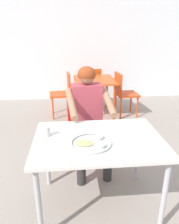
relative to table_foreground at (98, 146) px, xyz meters
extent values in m
cube|color=gray|center=(0.05, 0.02, -0.67)|extent=(12.00, 12.00, 0.05)
cube|color=white|center=(0.05, 3.59, 1.05)|extent=(12.00, 0.12, 3.40)
cube|color=silver|center=(0.00, 0.00, 0.06)|extent=(1.11, 0.79, 0.03)
cylinder|color=#B2B2B7|center=(-0.50, -0.33, -0.30)|extent=(0.04, 0.04, 0.69)
cylinder|color=#B2B2B7|center=(0.50, -0.33, -0.30)|extent=(0.04, 0.04, 0.69)
cylinder|color=#B2B2B7|center=(-0.50, 0.33, -0.30)|extent=(0.04, 0.04, 0.69)
cylinder|color=#B2B2B7|center=(0.50, 0.33, -0.30)|extent=(0.04, 0.04, 0.69)
cylinder|color=#B7BABF|center=(-0.07, -0.10, 0.08)|extent=(0.34, 0.34, 0.01)
torus|color=#B7BABF|center=(-0.07, -0.10, 0.09)|extent=(0.34, 0.34, 0.01)
cylinder|color=#B2B5BA|center=(0.00, -0.16, 0.09)|extent=(0.07, 0.07, 0.02)
cylinder|color=maroon|center=(0.00, -0.16, 0.10)|extent=(0.06, 0.06, 0.01)
cylinder|color=#B2B5BA|center=(0.00, -0.03, 0.09)|extent=(0.07, 0.07, 0.02)
cylinder|color=#B77F23|center=(0.00, -0.03, 0.10)|extent=(0.06, 0.06, 0.01)
ellipsoid|color=tan|center=(-0.13, -0.10, 0.09)|extent=(0.17, 0.14, 0.01)
ellipsoid|color=tan|center=(-0.13, -0.08, 0.10)|extent=(0.11, 0.07, 0.01)
cylinder|color=silver|center=(-0.45, 0.08, 0.12)|extent=(0.07, 0.07, 0.09)
cylinder|color=#593319|center=(-0.45, 0.08, 0.15)|extent=(0.06, 0.06, 0.02)
cube|color=red|center=(-0.04, 0.77, -0.20)|extent=(0.48, 0.48, 0.04)
cube|color=red|center=(-0.07, 0.97, 0.01)|extent=(0.41, 0.09, 0.38)
cylinder|color=red|center=(0.16, 0.62, -0.43)|extent=(0.03, 0.03, 0.43)
cylinder|color=red|center=(-0.19, 0.58, -0.43)|extent=(0.03, 0.03, 0.43)
cylinder|color=red|center=(0.11, 0.97, -0.43)|extent=(0.03, 0.03, 0.43)
cylinder|color=red|center=(-0.24, 0.92, -0.43)|extent=(0.03, 0.03, 0.43)
cylinder|color=#2C2C2C|center=(0.16, 0.35, -0.41)|extent=(0.10, 0.10, 0.47)
cylinder|color=#2C2C2C|center=(0.13, 0.55, -0.14)|extent=(0.17, 0.41, 0.12)
cylinder|color=#2C2C2C|center=(-0.14, 0.31, -0.41)|extent=(0.10, 0.10, 0.47)
cylinder|color=#2C2C2C|center=(-0.16, 0.51, -0.14)|extent=(0.17, 0.41, 0.12)
cube|color=#B23F4C|center=(-0.04, 0.72, 0.12)|extent=(0.36, 0.24, 0.52)
cylinder|color=#996B4C|center=(0.19, 0.57, 0.22)|extent=(0.13, 0.46, 0.25)
cylinder|color=#996B4C|center=(-0.22, 0.52, 0.22)|extent=(0.13, 0.46, 0.25)
sphere|color=#996B4C|center=(-0.04, 0.72, 0.48)|extent=(0.19, 0.19, 0.19)
ellipsoid|color=maroon|center=(-0.04, 0.72, 0.49)|extent=(0.21, 0.20, 0.18)
cube|color=#E04C19|center=(0.24, 2.36, 0.07)|extent=(0.77, 0.90, 0.03)
cylinder|color=#B33D14|center=(-0.09, 1.97, -0.29)|extent=(0.04, 0.04, 0.70)
cylinder|color=#B33D14|center=(0.56, 1.97, -0.29)|extent=(0.04, 0.04, 0.70)
cylinder|color=#B33D14|center=(-0.09, 2.75, -0.29)|extent=(0.04, 0.04, 0.70)
cylinder|color=#B33D14|center=(0.56, 2.75, -0.29)|extent=(0.04, 0.04, 0.70)
cube|color=#EB4518|center=(-0.43, 2.37, -0.20)|extent=(0.42, 0.43, 0.04)
cube|color=#EB4518|center=(-0.25, 2.38, 0.01)|extent=(0.07, 0.38, 0.39)
cylinder|color=#EB4518|center=(-0.57, 2.19, -0.43)|extent=(0.03, 0.03, 0.43)
cylinder|color=#EB4518|center=(-0.60, 2.51, -0.43)|extent=(0.03, 0.03, 0.43)
cylinder|color=#EB4518|center=(-0.26, 2.22, -0.43)|extent=(0.03, 0.03, 0.43)
cylinder|color=#EB4518|center=(-0.29, 2.54, -0.43)|extent=(0.03, 0.03, 0.43)
cube|color=#CE451A|center=(0.88, 2.30, -0.21)|extent=(0.44, 0.45, 0.04)
cube|color=#CE451A|center=(0.69, 2.28, 0.01)|extent=(0.07, 0.40, 0.40)
cylinder|color=#CE451A|center=(1.03, 2.48, -0.44)|extent=(0.03, 0.03, 0.42)
cylinder|color=#CE451A|center=(1.06, 2.14, -0.44)|extent=(0.03, 0.03, 0.42)
cylinder|color=#CE451A|center=(0.70, 2.46, -0.44)|extent=(0.03, 0.03, 0.42)
cylinder|color=#CE451A|center=(0.73, 2.12, -0.44)|extent=(0.03, 0.03, 0.42)
cube|color=#CE4E18|center=(0.23, 3.06, -0.20)|extent=(0.48, 0.48, 0.04)
cube|color=#CE4E18|center=(0.27, 2.88, 0.00)|extent=(0.38, 0.12, 0.37)
cylinder|color=#CE4E18|center=(0.04, 3.18, -0.43)|extent=(0.03, 0.03, 0.43)
cylinder|color=#CE4E18|center=(0.35, 3.25, -0.43)|extent=(0.03, 0.03, 0.43)
cylinder|color=#CE4E18|center=(0.10, 2.87, -0.43)|extent=(0.03, 0.03, 0.43)
cylinder|color=#CE4E18|center=(0.42, 2.94, -0.43)|extent=(0.03, 0.03, 0.43)
camera|label=1|loc=(-0.23, -1.62, 0.94)|focal=33.91mm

